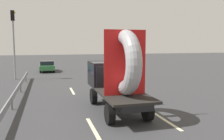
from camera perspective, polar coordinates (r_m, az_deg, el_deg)
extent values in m
plane|color=#38383A|center=(12.67, 0.42, -8.80)|extent=(120.00, 120.00, 0.00)
cylinder|color=black|center=(13.16, -4.50, -6.33)|extent=(0.28, 0.86, 0.86)
cylinder|color=black|center=(13.58, 2.59, -5.91)|extent=(0.28, 0.86, 0.86)
cylinder|color=black|center=(9.91, -0.57, -10.60)|extent=(0.28, 0.86, 0.86)
cylinder|color=black|center=(10.46, 8.59, -9.75)|extent=(0.28, 0.86, 0.86)
cube|color=black|center=(11.59, 1.34, -5.91)|extent=(1.30, 5.47, 0.25)
cube|color=black|center=(13.13, -0.91, -0.91)|extent=(2.00, 1.93, 1.35)
cube|color=black|center=(13.05, -0.86, 0.36)|extent=(2.02, 1.83, 0.44)
cube|color=black|center=(10.65, 2.87, -6.06)|extent=(2.00, 3.54, 0.10)
cube|color=black|center=(12.16, 0.31, -1.61)|extent=(1.80, 0.08, 1.10)
torus|color=#9E9EA3|center=(10.29, 3.18, 1.81)|extent=(0.66, 2.85, 2.85)
cube|color=red|center=(10.29, 3.18, 1.81)|extent=(1.90, 0.03, 2.85)
cylinder|color=black|center=(30.42, -16.80, 0.45)|extent=(0.21, 0.60, 0.60)
cylinder|color=black|center=(30.42, -14.05, 0.53)|extent=(0.21, 0.60, 0.60)
cylinder|color=black|center=(27.91, -16.90, -0.07)|extent=(0.21, 0.60, 0.60)
cylinder|color=black|center=(27.91, -13.89, 0.02)|extent=(0.21, 0.60, 0.60)
cube|color=#33723F|center=(29.13, -15.43, 0.75)|extent=(1.69, 3.94, 0.52)
cube|color=black|center=(28.99, -15.45, 1.70)|extent=(1.52, 2.21, 0.47)
cylinder|color=gray|center=(23.38, -22.60, 4.38)|extent=(0.16, 0.16, 5.38)
cube|color=black|center=(23.50, -22.93, 12.04)|extent=(0.30, 0.36, 0.90)
sphere|color=yellow|center=(23.51, -22.54, 12.74)|extent=(0.20, 0.20, 0.20)
cube|color=gray|center=(15.15, -22.09, -4.62)|extent=(0.06, 17.70, 0.32)
cylinder|color=slate|center=(13.06, -23.11, -7.63)|extent=(0.10, 0.10, 0.55)
cylinder|color=slate|center=(17.36, -21.25, -4.14)|extent=(0.10, 0.10, 0.55)
cylinder|color=slate|center=(21.71, -20.14, -2.05)|extent=(0.10, 0.10, 0.55)
cube|color=beige|center=(9.40, -4.35, -14.31)|extent=(0.16, 2.98, 0.01)
cube|color=beige|center=(16.90, -9.62, -5.01)|extent=(0.16, 2.46, 0.01)
cube|color=beige|center=(10.83, 12.54, -11.62)|extent=(0.16, 2.85, 0.01)
cube|color=beige|center=(17.97, 0.54, -4.23)|extent=(0.16, 2.44, 0.01)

